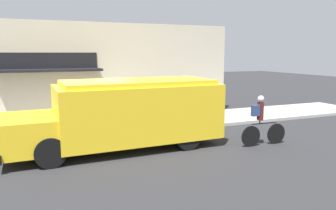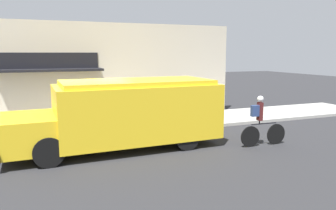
{
  "view_description": "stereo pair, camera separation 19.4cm",
  "coord_description": "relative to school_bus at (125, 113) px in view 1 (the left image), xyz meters",
  "views": [
    {
      "loc": [
        -1.82,
        -11.5,
        3.04
      ],
      "look_at": [
        2.85,
        -0.2,
        1.1
      ],
      "focal_mm": 35.0,
      "sensor_mm": 36.0,
      "label": 1
    },
    {
      "loc": [
        -1.64,
        -11.58,
        3.04
      ],
      "look_at": [
        2.85,
        -0.2,
        1.1
      ],
      "focal_mm": 35.0,
      "sensor_mm": 36.0,
      "label": 2
    }
  ],
  "objects": [
    {
      "name": "ground_plane",
      "position": [
        -0.86,
        1.42,
        -1.15
      ],
      "size": [
        70.0,
        70.0,
        0.0
      ],
      "primitive_type": "plane",
      "color": "#2B2B2D"
    },
    {
      "name": "trash_bin",
      "position": [
        3.12,
        3.92,
        -0.55
      ],
      "size": [
        0.59,
        0.59,
        0.93
      ],
      "color": "#2D5138",
      "rests_on": "sidewalk"
    },
    {
      "name": "sidewalk",
      "position": [
        -0.86,
        2.91,
        -1.09
      ],
      "size": [
        28.0,
        2.97,
        0.13
      ],
      "color": "#ADAAA3",
      "rests_on": "ground_plane"
    },
    {
      "name": "cyclist",
      "position": [
        4.2,
        -1.5,
        -0.35
      ],
      "size": [
        1.7,
        0.21,
        1.68
      ],
      "rotation": [
        0.0,
        0.0,
        -0.03
      ],
      "color": "black",
      "rests_on": "ground_plane"
    },
    {
      "name": "school_bus",
      "position": [
        0.0,
        0.0,
        0.0
      ],
      "size": [
        6.73,
        2.91,
        2.19
      ],
      "rotation": [
        0.0,
        0.0,
        0.02
      ],
      "color": "yellow",
      "rests_on": "ground_plane"
    },
    {
      "name": "storefront",
      "position": [
        -0.91,
        4.64,
        1.06
      ],
      "size": [
        14.76,
        1.07,
        4.39
      ],
      "color": "beige",
      "rests_on": "ground_plane"
    }
  ]
}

